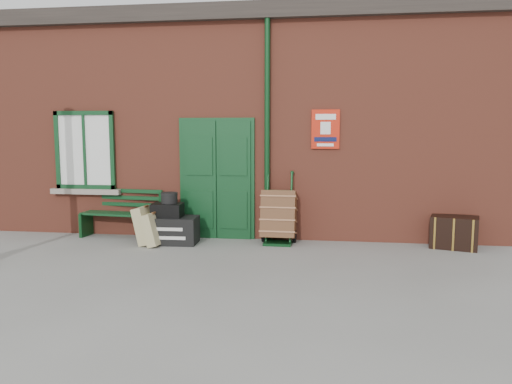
% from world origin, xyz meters
% --- Properties ---
extents(ground, '(80.00, 80.00, 0.00)m').
position_xyz_m(ground, '(0.00, 0.00, 0.00)').
color(ground, gray).
rests_on(ground, ground).
extents(station_building, '(10.30, 4.30, 4.36)m').
position_xyz_m(station_building, '(-0.00, 3.49, 2.16)').
color(station_building, brown).
rests_on(station_building, ground).
extents(bench, '(1.56, 0.61, 0.94)m').
position_xyz_m(bench, '(-2.12, 1.32, 0.47)').
color(bench, '#0F3A1B').
rests_on(bench, ground).
extents(houdini_trunk, '(0.99, 0.57, 0.49)m').
position_xyz_m(houdini_trunk, '(-1.04, 0.91, 0.24)').
color(houdini_trunk, black).
rests_on(houdini_trunk, ground).
extents(strongbox, '(0.55, 0.41, 0.24)m').
position_xyz_m(strongbox, '(-1.09, 0.91, 0.61)').
color(strongbox, black).
rests_on(strongbox, houdini_trunk).
extents(hatbox, '(0.30, 0.30, 0.19)m').
position_xyz_m(hatbox, '(-1.06, 0.94, 0.82)').
color(hatbox, black).
rests_on(hatbox, strongbox).
extents(suitcase_back, '(0.39, 0.51, 0.69)m').
position_xyz_m(suitcase_back, '(-1.46, 0.77, 0.35)').
color(suitcase_back, tan).
rests_on(suitcase_back, ground).
extents(suitcase_front, '(0.36, 0.46, 0.59)m').
position_xyz_m(suitcase_front, '(-1.28, 0.67, 0.30)').
color(suitcase_front, tan).
rests_on(suitcase_front, ground).
extents(porter_trolley, '(0.63, 0.68, 1.27)m').
position_xyz_m(porter_trolley, '(0.89, 1.23, 0.49)').
color(porter_trolley, '#0D3617').
rests_on(porter_trolley, ground).
extents(dark_trunk, '(0.88, 0.70, 0.56)m').
position_xyz_m(dark_trunk, '(3.94, 1.25, 0.28)').
color(dark_trunk, black).
rests_on(dark_trunk, ground).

